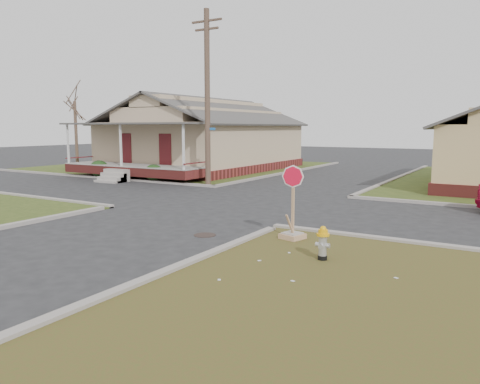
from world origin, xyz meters
The scene contains 11 objects.
ground centered at (0.00, 0.00, 0.00)m, with size 120.00×120.00×0.00m, color #242426.
verge_far_left centered at (-13.00, 18.00, 0.03)m, with size 19.00×19.00×0.05m, color #304017.
curbs centered at (0.00, 5.00, 0.00)m, with size 80.00×40.00×0.12m, color gray, non-canonical shape.
manhole centered at (2.20, -0.50, 0.01)m, with size 0.64×0.64×0.01m, color black.
corner_house centered at (-10.00, 16.68, 2.28)m, with size 10.10×15.50×5.30m.
utility_pole centered at (-4.20, 8.90, 4.66)m, with size 1.80×0.28×9.00m.
tree_far_left centered at (-18.00, 12.00, 2.50)m, with size 0.22×0.22×4.90m, color #463428.
fire_hydrant centered at (6.08, -1.30, 0.49)m, with size 0.30×0.30×0.80m.
stop_sign centered at (4.62, 0.23, 0.49)m, with size 0.58×0.56×2.03m.
hedge_left centered at (-12.29, 8.85, 0.57)m, with size 1.37×1.12×1.04m, color #163413.
hedge_right centered at (-7.89, 8.84, 0.55)m, with size 1.31×1.07×1.00m, color #163413.
Camera 1 is at (9.82, -11.27, 3.08)m, focal length 35.00 mm.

